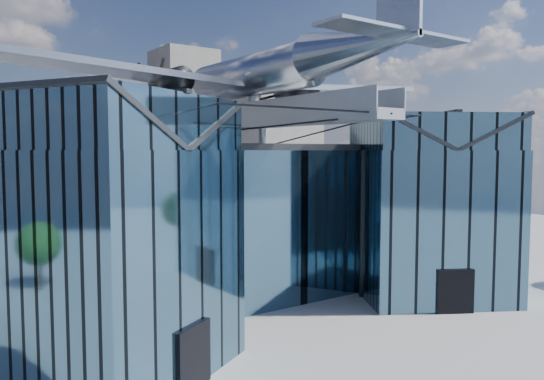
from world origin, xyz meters
TOP-DOWN VIEW (x-y plane):
  - ground_plane at (0.00, 0.00)m, footprint 120.00×120.00m
  - museum at (0.00, 5.82)m, footprint 32.88×24.50m
  - bg_towers at (1.45, 50.49)m, footprint 77.00×24.50m
  - tree_side_e at (28.30, 12.63)m, footprint 4.00×4.00m

SIDE VIEW (x-z plane):
  - ground_plane at x=0.00m, z-range 0.00..0.00m
  - tree_side_e at x=28.30m, z-range 0.94..6.24m
  - museum at x=0.00m, z-range -3.26..14.34m
  - bg_towers at x=1.45m, z-range -2.99..23.01m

